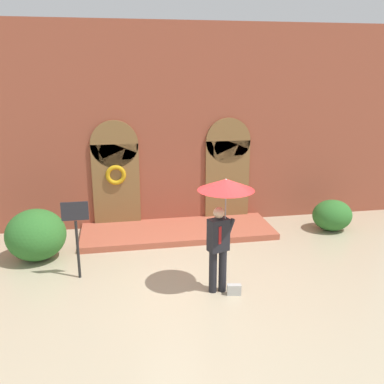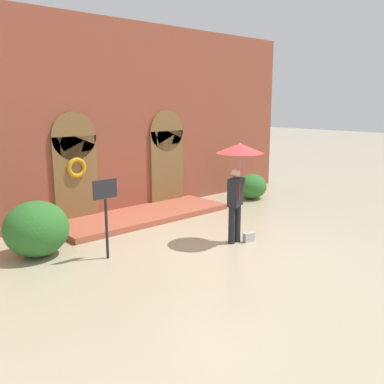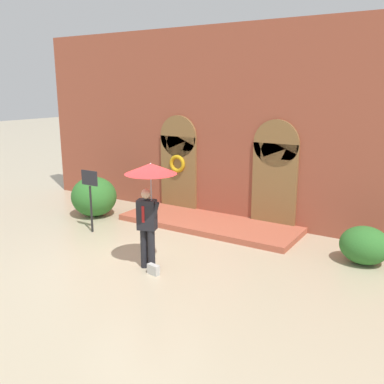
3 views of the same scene
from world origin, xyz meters
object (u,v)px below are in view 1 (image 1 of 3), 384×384
at_px(person_with_umbrella, 224,201).
at_px(handbag, 234,290).
at_px(shrub_left, 36,235).
at_px(sign_post, 76,227).
at_px(shrub_right, 332,215).

xyz_separation_m(person_with_umbrella, handbag, (0.20, -0.20, -1.80)).
bearing_deg(shrub_left, handbag, -30.90).
bearing_deg(sign_post, shrub_right, 13.89).
relative_size(sign_post, shrub_right, 1.56).
height_order(handbag, shrub_right, shrub_right).
relative_size(sign_post, shrub_left, 1.24).
bearing_deg(shrub_left, shrub_right, 3.77).
height_order(sign_post, shrub_right, sign_post).
xyz_separation_m(handbag, shrub_right, (3.68, 3.00, 0.32)).
bearing_deg(handbag, shrub_right, 49.28).
distance_m(handbag, shrub_right, 4.75).
bearing_deg(sign_post, shrub_left, 132.01).
height_order(handbag, shrub_left, shrub_left).
xyz_separation_m(person_with_umbrella, shrub_left, (-3.95, 2.28, -1.30)).
distance_m(person_with_umbrella, shrub_left, 4.74).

